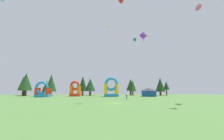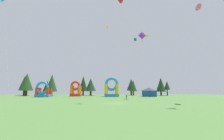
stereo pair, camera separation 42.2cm
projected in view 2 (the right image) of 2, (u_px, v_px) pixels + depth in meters
name	position (u px, v px, depth m)	size (l,w,h in m)	color
ground_plane	(115.00, 103.00, 33.42)	(120.00, 120.00, 0.00)	#5B8C42
kite_teal_box	(135.00, 40.00, 67.12)	(6.89, 3.46, 24.47)	#0C7F7A
kite_purple_diamond	(142.00, 36.00, 25.75)	(2.55, 2.72, 12.03)	purple
kite_orange_diamond	(107.00, 28.00, 58.17)	(7.53, 2.15, 26.25)	orange
kite_pink_parafoil	(198.00, 7.00, 37.82)	(3.20, 8.76, 22.95)	#EA599E
kite_cyan_diamond	(3.00, 0.00, 32.21)	(5.98, 4.35, 21.79)	#19B7CC
kite_yellow_parafoil	(145.00, 36.00, 55.15)	(4.54, 4.25, 22.01)	yellow
person_left_edge	(127.00, 97.00, 42.53)	(0.33, 0.33, 1.56)	navy
inflatable_red_slide	(43.00, 91.00, 60.56)	(5.24, 4.15, 6.00)	#268CD8
inflatable_orange_dome	(112.00, 89.00, 63.97)	(5.74, 4.77, 7.76)	#268CD8
inflatable_yellow_castle	(76.00, 90.00, 67.68)	(4.31, 4.31, 6.53)	red
festival_tent	(149.00, 92.00, 64.62)	(5.06, 3.82, 3.57)	#19478C
tree_row_0	(25.00, 83.00, 77.75)	(5.02, 5.02, 9.61)	#4C331E
tree_row_1	(26.00, 86.00, 75.28)	(3.00, 3.00, 6.53)	#4C331E
tree_row_2	(27.00, 82.00, 72.25)	(5.85, 5.85, 10.33)	#4C331E
tree_row_3	(47.00, 86.00, 74.98)	(4.10, 4.10, 7.02)	#4C331E
tree_row_4	(47.00, 88.00, 73.86)	(3.34, 3.34, 5.61)	#4C331E
tree_row_5	(52.00, 83.00, 73.91)	(5.16, 5.16, 9.91)	#4C331E
tree_row_6	(83.00, 84.00, 75.79)	(4.15, 4.15, 9.25)	#4C331E
tree_row_7	(91.00, 85.00, 76.77)	(5.11, 5.11, 8.23)	#4C331E
tree_row_8	(131.00, 85.00, 79.56)	(4.52, 4.52, 8.17)	#4C331E
tree_row_9	(133.00, 86.00, 78.85)	(3.57, 3.57, 7.65)	#4C331E
tree_row_10	(161.00, 85.00, 76.20)	(4.62, 4.62, 8.52)	#4C331E
tree_row_11	(167.00, 85.00, 77.38)	(2.92, 2.92, 7.01)	#4C331E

